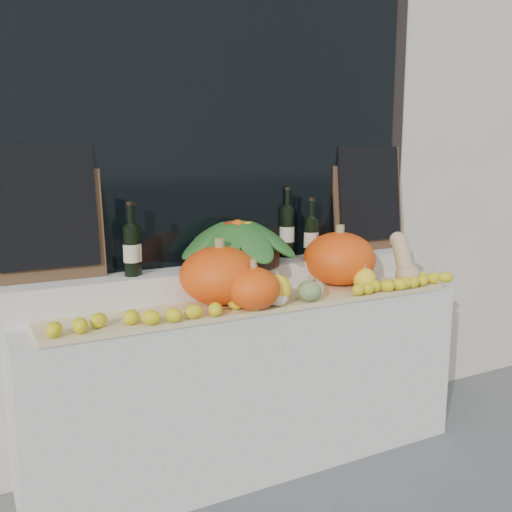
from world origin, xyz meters
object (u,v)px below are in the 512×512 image
(pumpkin_right, at_px, (339,259))
(butternut_squash, at_px, (404,262))
(produce_bowl, at_px, (238,242))
(wine_bottle_tall, at_px, (287,232))
(pumpkin_left, at_px, (220,275))

(pumpkin_right, distance_m, butternut_squash, 0.36)
(produce_bowl, relative_size, wine_bottle_tall, 1.69)
(wine_bottle_tall, bearing_deg, butternut_squash, -37.53)
(pumpkin_right, xyz_separation_m, butternut_squash, (0.32, -0.16, -0.02))
(pumpkin_left, relative_size, butternut_squash, 1.35)
(pumpkin_left, relative_size, pumpkin_right, 0.97)
(butternut_squash, height_order, produce_bowl, produce_bowl)
(pumpkin_left, height_order, produce_bowl, produce_bowl)
(produce_bowl, bearing_deg, wine_bottle_tall, 13.92)
(butternut_squash, bearing_deg, wine_bottle_tall, 142.47)
(butternut_squash, distance_m, wine_bottle_tall, 0.67)
(pumpkin_right, relative_size, produce_bowl, 0.59)
(pumpkin_right, height_order, produce_bowl, produce_bowl)
(pumpkin_right, relative_size, wine_bottle_tall, 1.01)
(pumpkin_left, distance_m, butternut_squash, 1.07)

